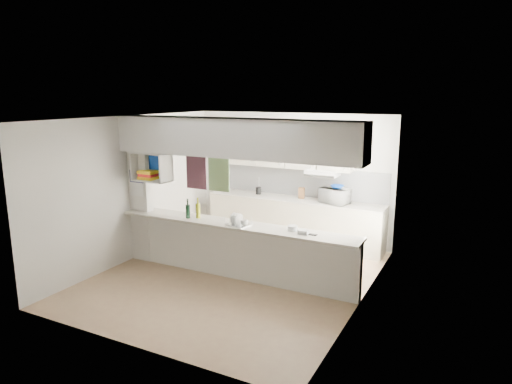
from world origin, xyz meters
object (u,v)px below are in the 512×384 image
Objects in this scene: wine_bottles at (193,211)px; dish_rack at (238,220)px; bowl at (337,187)px; microwave at (335,196)px.

dish_rack is at bearing -1.81° from wine_bottles.
dish_rack is at bearing -114.31° from bowl.
dish_rack is (-0.96, -2.13, -0.25)m from bowl.
bowl is 2.35m from dish_rack.
microwave is 0.18m from bowl.
microwave is at bearing 80.27° from dish_rack.
bowl is at bearing 48.81° from wine_bottles.
microwave reaches higher than dish_rack.
wine_bottles is at bearing -131.19° from bowl.
bowl is 0.72× the size of wine_bottles.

